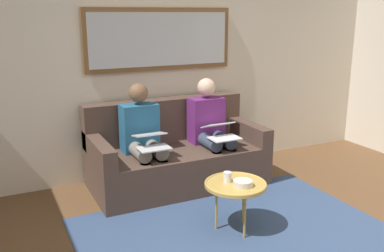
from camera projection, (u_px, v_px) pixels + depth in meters
The scene contains 11 objects.
wall_rear at pixel (158, 61), 4.89m from camera, with size 6.00×0.12×2.60m, color beige.
area_rug at pixel (235, 232), 3.70m from camera, with size 2.60×1.80×0.01m, color #33476B.
couch at pixel (175, 156), 4.72m from camera, with size 1.86×0.90×0.90m.
framed_mirror at pixel (160, 39), 4.75m from camera, with size 1.71×0.05×0.68m.
coffee_table at pixel (235, 185), 3.65m from camera, with size 0.53×0.53×0.44m.
cup at pixel (227, 177), 3.66m from camera, with size 0.07×0.07×0.09m, color silver.
bowl at pixel (243, 183), 3.58m from camera, with size 0.16×0.16×0.05m, color beige.
person_left at pixel (210, 127), 4.75m from camera, with size 0.38×0.58×1.14m.
laptop_white at pixel (221, 131), 4.54m from camera, with size 0.31×0.36×0.16m.
person_right at pixel (143, 136), 4.42m from camera, with size 0.38×0.58×1.14m.
laptop_silver at pixel (151, 140), 4.20m from camera, with size 0.31×0.32×0.14m.
Camera 1 is at (1.79, 2.00, 1.83)m, focal length 40.21 mm.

